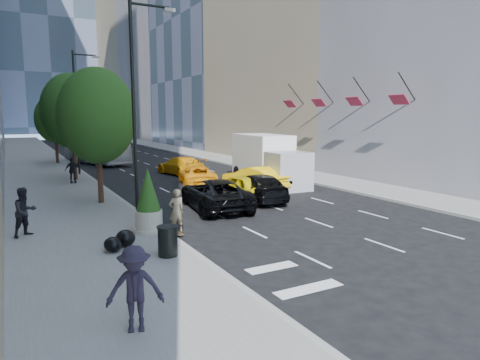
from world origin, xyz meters
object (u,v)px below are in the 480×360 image
black_sedan_mercedes (258,187)px  city_bus (96,149)px  skateboarder (176,214)px  trash_can (168,242)px  black_sedan_lincoln (215,194)px  planter_shrub (148,201)px  box_truck (269,159)px

black_sedan_mercedes → city_bus: city_bus is taller
skateboarder → trash_can: size_ratio=1.82×
black_sedan_mercedes → city_bus: size_ratio=0.50×
black_sedan_lincoln → skateboarder: bearing=54.4°
skateboarder → planter_shrub: bearing=-34.4°
skateboarder → black_sedan_lincoln: skateboarder is taller
black_sedan_mercedes → box_truck: size_ratio=0.71×
box_truck → planter_shrub: size_ratio=2.82×
black_sedan_mercedes → trash_can: size_ratio=5.33×
black_sedan_mercedes → skateboarder: bearing=43.5°
city_bus → trash_can: bearing=-109.9°
skateboarder → black_sedan_lincoln: size_ratio=0.31×
city_bus → box_truck: box_truck is taller
skateboarder → trash_can: (-1.36, -2.80, -0.27)m
black_sedan_mercedes → planter_shrub: (-7.80, -4.09, 0.66)m
city_bus → trash_can: city_bus is taller
skateboarder → black_sedan_mercedes: 8.28m
planter_shrub → box_truck: bearing=37.4°
planter_shrub → black_sedan_mercedes: bearing=27.7°
box_truck → planter_shrub: 14.64m
trash_can → black_sedan_mercedes: bearing=42.7°
trash_can → planter_shrub: (0.36, 3.44, 0.79)m
black_sedan_mercedes → trash_can: black_sedan_mercedes is taller
trash_can → planter_shrub: size_ratio=0.37×
box_truck → planter_shrub: box_truck is taller
trash_can → planter_shrub: bearing=84.0°
black_sedan_lincoln → box_truck: (7.02, 5.72, 1.00)m
skateboarder → city_bus: 29.80m
skateboarder → box_truck: box_truck is taller
black_sedan_mercedes → planter_shrub: size_ratio=1.99×
box_truck → trash_can: 17.24m
skateboarder → trash_can: bearing=62.1°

